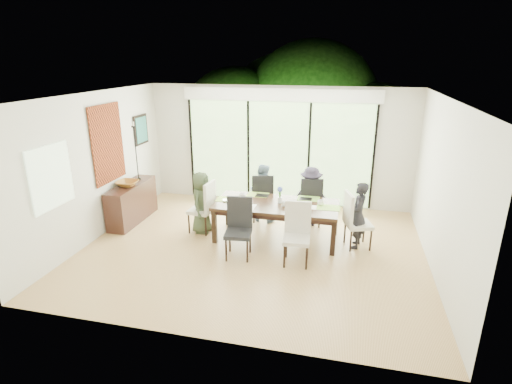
% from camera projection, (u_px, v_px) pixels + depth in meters
% --- Properties ---
extents(floor, '(6.00, 5.00, 0.01)m').
position_uv_depth(floor, '(253.00, 249.00, 7.21)').
color(floor, olive).
rests_on(floor, ground).
extents(ceiling, '(6.00, 5.00, 0.01)m').
position_uv_depth(ceiling, '(252.00, 96.00, 6.34)').
color(ceiling, white).
rests_on(ceiling, wall_back).
extents(wall_back, '(6.00, 0.02, 2.70)m').
position_uv_depth(wall_back, '(279.00, 146.00, 9.09)').
color(wall_back, beige).
rests_on(wall_back, floor).
extents(wall_front, '(6.00, 0.02, 2.70)m').
position_uv_depth(wall_front, '(200.00, 240.00, 4.46)').
color(wall_front, beige).
rests_on(wall_front, floor).
extents(wall_left, '(0.02, 5.00, 2.70)m').
position_uv_depth(wall_left, '(96.00, 167.00, 7.43)').
color(wall_left, white).
rests_on(wall_left, floor).
extents(wall_right, '(0.02, 5.00, 2.70)m').
position_uv_depth(wall_right, '(443.00, 190.00, 6.12)').
color(wall_right, silver).
rests_on(wall_right, floor).
extents(glass_doors, '(4.20, 0.02, 2.30)m').
position_uv_depth(glass_doors, '(278.00, 153.00, 9.10)').
color(glass_doors, '#598C3F').
rests_on(glass_doors, wall_back).
extents(blinds_header, '(4.40, 0.06, 0.28)m').
position_uv_depth(blinds_header, '(279.00, 95.00, 8.67)').
color(blinds_header, white).
rests_on(blinds_header, wall_back).
extents(mullion_a, '(0.05, 0.04, 2.30)m').
position_uv_depth(mullion_a, '(192.00, 149.00, 9.54)').
color(mullion_a, black).
rests_on(mullion_a, wall_back).
extents(mullion_b, '(0.05, 0.04, 2.30)m').
position_uv_depth(mullion_b, '(248.00, 152.00, 9.24)').
color(mullion_b, black).
rests_on(mullion_b, wall_back).
extents(mullion_c, '(0.05, 0.04, 2.30)m').
position_uv_depth(mullion_c, '(309.00, 155.00, 8.94)').
color(mullion_c, black).
rests_on(mullion_c, wall_back).
extents(mullion_d, '(0.05, 0.04, 2.30)m').
position_uv_depth(mullion_d, '(374.00, 158.00, 8.64)').
color(mullion_d, black).
rests_on(mullion_d, wall_back).
extents(side_window, '(0.02, 0.90, 1.00)m').
position_uv_depth(side_window, '(51.00, 177.00, 6.26)').
color(side_window, '#8CAD7F').
rests_on(side_window, wall_left).
extents(deck, '(6.00, 1.80, 0.10)m').
position_uv_depth(deck, '(284.00, 192.00, 10.36)').
color(deck, brown).
rests_on(deck, ground).
extents(rail_top, '(6.00, 0.08, 0.06)m').
position_uv_depth(rail_top, '(289.00, 162.00, 10.90)').
color(rail_top, brown).
rests_on(rail_top, deck).
extents(foliage_left, '(3.20, 3.20, 3.20)m').
position_uv_depth(foliage_left, '(235.00, 122.00, 11.93)').
color(foliage_left, '#14380F').
rests_on(foliage_left, ground).
extents(foliage_mid, '(4.00, 4.00, 4.00)m').
position_uv_depth(foliage_mid, '(312.00, 109.00, 11.89)').
color(foliage_mid, '#14380F').
rests_on(foliage_mid, ground).
extents(foliage_right, '(2.80, 2.80, 2.80)m').
position_uv_depth(foliage_right, '(374.00, 134.00, 10.93)').
color(foliage_right, '#14380F').
rests_on(foliage_right, ground).
extents(foliage_far, '(3.60, 3.60, 3.60)m').
position_uv_depth(foliage_far, '(282.00, 111.00, 12.81)').
color(foliage_far, '#14380F').
rests_on(foliage_far, ground).
extents(table_top, '(2.28, 1.04, 0.06)m').
position_uv_depth(table_top, '(277.00, 205.00, 7.40)').
color(table_top, black).
rests_on(table_top, floor).
extents(table_apron, '(2.09, 0.85, 0.09)m').
position_uv_depth(table_apron, '(276.00, 209.00, 7.43)').
color(table_apron, black).
rests_on(table_apron, floor).
extents(table_leg_fl, '(0.09, 0.09, 0.65)m').
position_uv_depth(table_leg_fl, '(214.00, 226.00, 7.35)').
color(table_leg_fl, black).
rests_on(table_leg_fl, floor).
extents(table_leg_fr, '(0.09, 0.09, 0.65)m').
position_uv_depth(table_leg_fr, '(333.00, 238.00, 6.88)').
color(table_leg_fr, black).
rests_on(table_leg_fr, floor).
extents(table_leg_bl, '(0.09, 0.09, 0.65)m').
position_uv_depth(table_leg_bl, '(228.00, 210.00, 8.14)').
color(table_leg_bl, black).
rests_on(table_leg_bl, floor).
extents(table_leg_br, '(0.09, 0.09, 0.65)m').
position_uv_depth(table_leg_br, '(335.00, 219.00, 7.68)').
color(table_leg_br, black).
rests_on(table_leg_br, floor).
extents(chair_left_end, '(0.48, 0.48, 1.04)m').
position_uv_depth(chair_left_end, '(201.00, 206.00, 7.77)').
color(chair_left_end, beige).
rests_on(chair_left_end, floor).
extents(chair_right_end, '(0.55, 0.55, 1.04)m').
position_uv_depth(chair_right_end, '(359.00, 220.00, 7.13)').
color(chair_right_end, silver).
rests_on(chair_right_end, floor).
extents(chair_far_left, '(0.52, 0.52, 1.04)m').
position_uv_depth(chair_far_left, '(263.00, 196.00, 8.33)').
color(chair_far_left, black).
rests_on(chair_far_left, floor).
extents(chair_far_right, '(0.50, 0.50, 1.04)m').
position_uv_depth(chair_far_right, '(311.00, 200.00, 8.11)').
color(chair_far_right, black).
rests_on(chair_far_right, floor).
extents(chair_near_left, '(0.48, 0.48, 1.04)m').
position_uv_depth(chair_near_left, '(238.00, 229.00, 6.76)').
color(chair_near_left, black).
rests_on(chair_near_left, floor).
extents(chair_near_right, '(0.47, 0.47, 1.04)m').
position_uv_depth(chair_near_right, '(297.00, 235.00, 6.54)').
color(chair_near_right, beige).
rests_on(chair_near_right, floor).
extents(person_left_end, '(0.39, 0.59, 1.22)m').
position_uv_depth(person_left_end, '(201.00, 202.00, 7.74)').
color(person_left_end, '#3A4830').
rests_on(person_left_end, floor).
extents(person_right_end, '(0.43, 0.61, 1.22)m').
position_uv_depth(person_right_end, '(358.00, 215.00, 7.10)').
color(person_right_end, black).
rests_on(person_right_end, floor).
extents(person_far_left, '(0.64, 0.49, 1.22)m').
position_uv_depth(person_far_left, '(262.00, 193.00, 8.28)').
color(person_far_left, '#718DA3').
rests_on(person_far_left, floor).
extents(person_far_right, '(0.60, 0.41, 1.22)m').
position_uv_depth(person_far_right, '(311.00, 196.00, 8.07)').
color(person_far_right, '#262131').
rests_on(person_far_right, floor).
extents(placemat_left, '(0.42, 0.30, 0.01)m').
position_uv_depth(placemat_left, '(227.00, 199.00, 7.59)').
color(placemat_left, '#84A93C').
rests_on(placemat_left, table_top).
extents(placemat_right, '(0.42, 0.30, 0.01)m').
position_uv_depth(placemat_right, '(328.00, 208.00, 7.18)').
color(placemat_right, '#87BD43').
rests_on(placemat_right, table_top).
extents(placemat_far_l, '(0.42, 0.30, 0.01)m').
position_uv_depth(placemat_far_l, '(258.00, 195.00, 7.85)').
color(placemat_far_l, '#95B440').
rests_on(placemat_far_l, table_top).
extents(placemat_far_r, '(0.42, 0.30, 0.01)m').
position_uv_depth(placemat_far_r, '(309.00, 199.00, 7.64)').
color(placemat_far_r, '#6C9F38').
rests_on(placemat_far_r, table_top).
extents(placemat_paper, '(0.42, 0.30, 0.01)m').
position_uv_depth(placemat_paper, '(244.00, 207.00, 7.23)').
color(placemat_paper, white).
rests_on(placemat_paper, table_top).
extents(tablet_far_l, '(0.25, 0.17, 0.01)m').
position_uv_depth(tablet_far_l, '(262.00, 195.00, 7.78)').
color(tablet_far_l, black).
rests_on(tablet_far_l, table_top).
extents(tablet_far_r, '(0.23, 0.16, 0.01)m').
position_uv_depth(tablet_far_r, '(306.00, 199.00, 7.60)').
color(tablet_far_r, black).
rests_on(tablet_far_r, table_top).
extents(papers, '(0.28, 0.21, 0.00)m').
position_uv_depth(papers, '(314.00, 207.00, 7.19)').
color(papers, white).
rests_on(papers, table_top).
extents(platter_base, '(0.25, 0.25, 0.02)m').
position_uv_depth(platter_base, '(244.00, 206.00, 7.23)').
color(platter_base, white).
rests_on(platter_base, table_top).
extents(platter_snacks, '(0.19, 0.19, 0.01)m').
position_uv_depth(platter_snacks, '(244.00, 205.00, 7.22)').
color(platter_snacks, orange).
rests_on(platter_snacks, table_top).
extents(vase, '(0.08, 0.08, 0.11)m').
position_uv_depth(vase, '(280.00, 200.00, 7.41)').
color(vase, silver).
rests_on(vase, table_top).
extents(hyacinth_stems, '(0.04, 0.04, 0.15)m').
position_uv_depth(hyacinth_stems, '(280.00, 194.00, 7.37)').
color(hyacinth_stems, '#337226').
rests_on(hyacinth_stems, table_top).
extents(hyacinth_blooms, '(0.10, 0.10, 0.10)m').
position_uv_depth(hyacinth_blooms, '(280.00, 189.00, 7.34)').
color(hyacinth_blooms, '#4958B6').
rests_on(hyacinth_blooms, table_top).
extents(laptop, '(0.36, 0.28, 0.02)m').
position_uv_depth(laptop, '(231.00, 201.00, 7.48)').
color(laptop, silver).
rests_on(laptop, table_top).
extents(cup_a, '(0.15, 0.15, 0.09)m').
position_uv_depth(cup_a, '(242.00, 196.00, 7.66)').
color(cup_a, white).
rests_on(cup_a, table_top).
extents(cup_b, '(0.13, 0.13, 0.09)m').
position_uv_depth(cup_b, '(284.00, 204.00, 7.25)').
color(cup_b, white).
rests_on(cup_b, table_top).
extents(cup_c, '(0.15, 0.15, 0.09)m').
position_uv_depth(cup_c, '(321.00, 203.00, 7.29)').
color(cup_c, white).
rests_on(cup_c, table_top).
extents(book, '(0.19, 0.24, 0.02)m').
position_uv_depth(book, '(290.00, 203.00, 7.38)').
color(book, white).
rests_on(book, table_top).
extents(sideboard, '(0.40, 1.43, 0.80)m').
position_uv_depth(sideboard, '(132.00, 203.00, 8.32)').
color(sideboard, black).
rests_on(sideboard, floor).
extents(bowl, '(0.42, 0.42, 0.10)m').
position_uv_depth(bowl, '(127.00, 183.00, 8.08)').
color(bowl, brown).
rests_on(bowl, sideboard).
extents(candlestick_base, '(0.09, 0.09, 0.04)m').
position_uv_depth(candlestick_base, '(139.00, 179.00, 8.50)').
color(candlestick_base, black).
rests_on(candlestick_base, sideboard).
extents(candlestick_shaft, '(0.02, 0.02, 1.11)m').
position_uv_depth(candlestick_shaft, '(136.00, 153.00, 8.32)').
color(candlestick_shaft, black).
rests_on(candlestick_shaft, sideboard).
extents(candlestick_pan, '(0.09, 0.09, 0.03)m').
position_uv_depth(candlestick_pan, '(133.00, 127.00, 8.14)').
color(candlestick_pan, black).
rests_on(candlestick_pan, sideboard).
extents(candle, '(0.03, 0.03, 0.09)m').
position_uv_depth(candle, '(133.00, 124.00, 8.12)').
color(candle, silver).
rests_on(candle, sideboard).
extents(tapestry, '(0.02, 1.00, 1.50)m').
position_uv_depth(tapestry, '(108.00, 144.00, 7.67)').
color(tapestry, '#923315').
rests_on(tapestry, wall_left).
extents(art_frame, '(0.03, 0.55, 0.65)m').
position_uv_depth(art_frame, '(141.00, 130.00, 8.85)').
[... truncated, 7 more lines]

